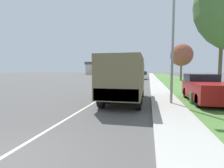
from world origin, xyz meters
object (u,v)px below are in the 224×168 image
Objects in this scene: car_second_ahead at (143,76)px; pickup_truck at (206,89)px; military_truck at (125,77)px; car_nearest_ahead at (113,79)px; car_third_ahead at (144,75)px; lamp_post at (170,24)px.

car_second_ahead is 0.76× the size of pickup_truck.
military_truck is 1.29× the size of pickup_truck.
military_truck reaches higher than car_second_ahead.
car_nearest_ahead reaches higher than car_third_ahead.
car_third_ahead is (-0.11, 9.32, -0.13)m from car_second_ahead.
pickup_truck reaches higher than car_third_ahead.
car_nearest_ahead is at bearing -105.56° from car_second_ahead.
pickup_truck is (8.73, -12.76, 0.18)m from car_nearest_ahead.
military_truck is at bearing 172.65° from lamp_post.
car_second_ahead is 9.32m from car_third_ahead.
car_second_ahead is at bearing -89.30° from car_third_ahead.
lamp_post is at bearing -150.37° from pickup_truck.
military_truck is 5.32m from pickup_truck.
pickup_truck is at bearing -82.14° from car_third_ahead.
lamp_post is at bearing -86.21° from car_third_ahead.
lamp_post reaches higher than car_nearest_ahead.
car_nearest_ahead is 23.55m from car_third_ahead.
car_nearest_ahead is (-3.58, 13.83, -0.92)m from military_truck.
military_truck is 37.09m from car_third_ahead.
lamp_post is (-2.49, -1.42, 3.88)m from pickup_truck.
car_third_ahead is at bearing 80.80° from car_nearest_ahead.
military_truck is 1.68× the size of car_second_ahead.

